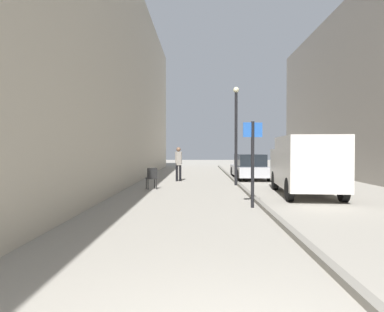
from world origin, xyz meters
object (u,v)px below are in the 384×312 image
(pedestrian_main_foreground, at_px, (179,162))
(lamp_post, at_px, (236,129))
(street_sign_post, at_px, (253,157))
(cafe_chair_near_window, at_px, (152,177))
(parked_car, at_px, (250,167))
(delivery_van, at_px, (305,164))

(pedestrian_main_foreground, height_order, lamp_post, lamp_post)
(street_sign_post, relative_size, cafe_chair_near_window, 2.77)
(pedestrian_main_foreground, relative_size, street_sign_post, 0.71)
(street_sign_post, bearing_deg, cafe_chair_near_window, -62.14)
(parked_car, height_order, street_sign_post, street_sign_post)
(pedestrian_main_foreground, xyz_separation_m, lamp_post, (2.91, -2.07, 1.65))
(delivery_van, xyz_separation_m, lamp_post, (-2.26, 3.62, 1.51))
(parked_car, height_order, cafe_chair_near_window, parked_car)
(parked_car, xyz_separation_m, cafe_chair_near_window, (-5.04, -5.24, -0.17))
(pedestrian_main_foreground, height_order, street_sign_post, street_sign_post)
(street_sign_post, distance_m, lamp_post, 6.56)
(parked_car, relative_size, street_sign_post, 1.64)
(pedestrian_main_foreground, relative_size, lamp_post, 0.39)
(parked_car, bearing_deg, pedestrian_main_foreground, -162.72)
(delivery_van, bearing_deg, pedestrian_main_foreground, 136.46)
(pedestrian_main_foreground, height_order, parked_car, pedestrian_main_foreground)
(pedestrian_main_foreground, distance_m, street_sign_post, 8.96)
(lamp_post, bearing_deg, parked_car, 71.35)
(pedestrian_main_foreground, xyz_separation_m, delivery_van, (5.17, -5.69, 0.14))
(lamp_post, distance_m, cafe_chair_near_window, 4.77)
(lamp_post, bearing_deg, pedestrian_main_foreground, 144.60)
(pedestrian_main_foreground, xyz_separation_m, street_sign_post, (2.74, -8.52, 0.47))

